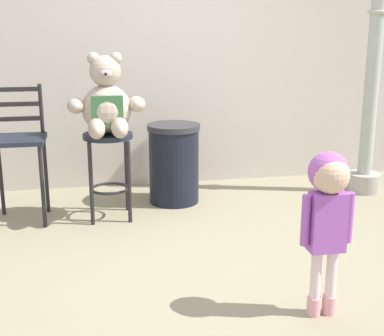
# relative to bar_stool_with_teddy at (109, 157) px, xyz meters

# --- Properties ---
(ground_plane) EXTENTS (24.00, 24.00, 0.00)m
(ground_plane) POSITION_rel_bar_stool_with_teddy_xyz_m (0.62, -1.15, -0.52)
(ground_plane) COLOR gray
(building_wall) EXTENTS (7.38, 0.30, 3.32)m
(building_wall) POSITION_rel_bar_stool_with_teddy_xyz_m (0.62, 1.08, 1.14)
(building_wall) COLOR beige
(building_wall) RESTS_ON ground_plane
(bar_stool_with_teddy) EXTENTS (0.40, 0.40, 0.72)m
(bar_stool_with_teddy) POSITION_rel_bar_stool_with_teddy_xyz_m (0.00, 0.00, 0.00)
(bar_stool_with_teddy) COLOR #1C222D
(bar_stool_with_teddy) RESTS_ON ground_plane
(teddy_bear) EXTENTS (0.62, 0.55, 0.65)m
(teddy_bear) POSITION_rel_bar_stool_with_teddy_xyz_m (0.00, -0.03, 0.44)
(teddy_bear) COLOR #AF9F8C
(teddy_bear) RESTS_ON bar_stool_with_teddy
(child_walking) EXTENTS (0.29, 0.23, 0.93)m
(child_walking) POSITION_rel_bar_stool_with_teddy_xyz_m (1.09, -1.80, 0.15)
(child_walking) COLOR pink
(child_walking) RESTS_ON ground_plane
(trash_bin) EXTENTS (0.48, 0.48, 0.72)m
(trash_bin) POSITION_rel_bar_stool_with_teddy_xyz_m (0.59, 0.31, -0.16)
(trash_bin) COLOR black
(trash_bin) RESTS_ON ground_plane
(lamppost) EXTENTS (0.32, 0.32, 2.92)m
(lamppost) POSITION_rel_bar_stool_with_teddy_xyz_m (2.46, 0.29, 0.64)
(lamppost) COLOR #A4A296
(lamppost) RESTS_ON ground_plane
(bar_chair_empty) EXTENTS (0.43, 0.43, 1.11)m
(bar_chair_empty) POSITION_rel_bar_stool_with_teddy_xyz_m (-0.71, 0.08, 0.12)
(bar_chair_empty) COLOR #1C222D
(bar_chair_empty) RESTS_ON ground_plane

